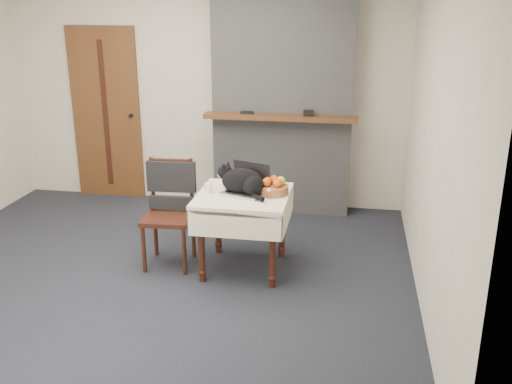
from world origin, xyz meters
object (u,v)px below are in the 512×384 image
at_px(fruit_basket, 273,187).
at_px(chair, 170,198).
at_px(laptop, 247,185).
at_px(pill_bottle, 269,194).
at_px(door, 106,114).
at_px(side_table, 243,206).
at_px(cat, 243,181).
at_px(cream_jar, 208,188).

relative_size(fruit_basket, chair, 0.27).
xyz_separation_m(laptop, pill_bottle, (0.20, -0.12, -0.02)).
distance_m(door, side_table, 2.65).
bearing_deg(fruit_basket, pill_bottle, -98.21).
distance_m(fruit_basket, chair, 0.94).
xyz_separation_m(cat, chair, (-0.67, 0.06, -0.21)).
xyz_separation_m(side_table, fruit_basket, (0.25, 0.06, 0.17)).
bearing_deg(laptop, cat, -107.14).
bearing_deg(laptop, side_table, -100.01).
xyz_separation_m(laptop, fruit_basket, (0.22, 0.01, -0.01)).
height_order(fruit_basket, chair, chair).
distance_m(cream_jar, chair, 0.40).
height_order(door, side_table, door).
height_order(side_table, cat, cat).
distance_m(side_table, laptop, 0.19).
bearing_deg(cat, pill_bottle, 3.24).
relative_size(laptop, pill_bottle, 5.40).
bearing_deg(pill_bottle, door, 140.84).
height_order(side_table, cream_jar, cream_jar).
distance_m(door, cat, 2.61).
bearing_deg(door, pill_bottle, -39.16).
bearing_deg(cream_jar, cat, 3.73).
bearing_deg(door, chair, -52.00).
relative_size(cat, cream_jar, 5.98).
distance_m(cat, chair, 0.71).
relative_size(cat, pill_bottle, 5.95).
relative_size(cream_jar, pill_bottle, 1.00).
distance_m(laptop, cat, 0.07).
xyz_separation_m(laptop, cream_jar, (-0.33, -0.06, -0.03)).
distance_m(door, laptop, 2.61).
distance_m(door, fruit_basket, 2.78).
bearing_deg(pill_bottle, laptop, 149.48).
height_order(side_table, chair, chair).
relative_size(pill_bottle, chair, 0.08).
relative_size(door, side_table, 2.56).
bearing_deg(laptop, cream_jar, -150.16).
xyz_separation_m(fruit_basket, chair, (-0.93, 0.01, -0.15)).
bearing_deg(pill_bottle, cat, 161.47).
bearing_deg(cat, laptop, 75.28).
bearing_deg(chair, door, 125.10).
bearing_deg(chair, side_table, -8.55).
bearing_deg(laptop, fruit_basket, 21.10).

